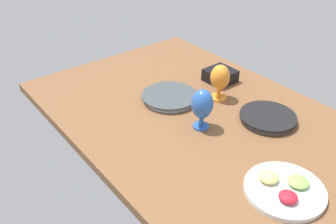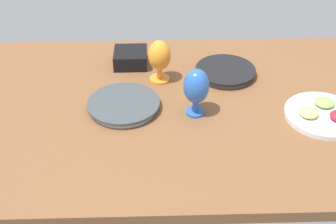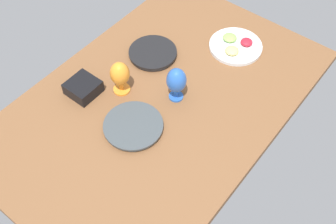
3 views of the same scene
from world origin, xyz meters
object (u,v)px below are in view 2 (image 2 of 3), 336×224
object	(u,v)px
dinner_plate_left	(225,72)
square_bowl_black	(131,57)
fruit_platter	(323,114)
hurricane_glass_blue	(196,88)
dinner_plate_right	(124,105)
hurricane_glass_orange	(159,57)

from	to	relation	value
dinner_plate_left	square_bowl_black	distance (cm)	39.79
fruit_platter	square_bowl_black	xyz separation A→B (cm)	(69.07, -39.21, 2.08)
dinner_plate_left	square_bowl_black	world-z (taller)	square_bowl_black
hurricane_glass_blue	square_bowl_black	world-z (taller)	hurricane_glass_blue
dinner_plate_right	hurricane_glass_blue	world-z (taller)	hurricane_glass_blue
fruit_platter	square_bowl_black	bearing A→B (deg)	-29.58
dinner_plate_right	hurricane_glass_orange	world-z (taller)	hurricane_glass_orange
dinner_plate_right	fruit_platter	world-z (taller)	fruit_platter
dinner_plate_left	hurricane_glass_blue	size ratio (longest dim) A/B	1.35
dinner_plate_right	hurricane_glass_orange	xyz separation A→B (cm)	(-13.27, -18.91, 8.96)
dinner_plate_left	fruit_platter	world-z (taller)	fruit_platter
dinner_plate_left	hurricane_glass_blue	bearing A→B (deg)	61.02
hurricane_glass_orange	square_bowl_black	bearing A→B (deg)	-47.34
dinner_plate_left	square_bowl_black	xyz separation A→B (cm)	(38.51, -9.80, 1.92)
dinner_plate_left	dinner_plate_right	world-z (taller)	dinner_plate_left
dinner_plate_left	fruit_platter	bearing A→B (deg)	136.10
hurricane_glass_orange	dinner_plate_right	bearing A→B (deg)	54.94
dinner_plate_left	square_bowl_black	size ratio (longest dim) A/B	1.77
dinner_plate_left	hurricane_glass_blue	distance (cm)	30.83
hurricane_glass_blue	hurricane_glass_orange	bearing A→B (deg)	-61.30
fruit_platter	hurricane_glass_orange	distance (cm)	63.55
hurricane_glass_blue	fruit_platter	bearing A→B (deg)	175.27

